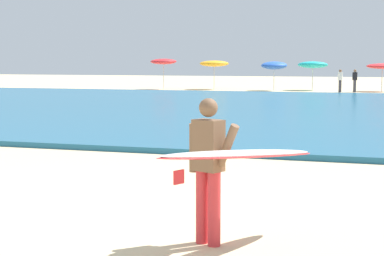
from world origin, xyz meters
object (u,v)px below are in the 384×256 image
object	(u,v)px
beachgoer_near_row_mid	(340,80)
beach_umbrella_4	(382,66)
surfer_with_board	(226,160)
beach_umbrella_2	(274,66)
beach_umbrella_1	(214,64)
beach_umbrella_0	(163,62)
beachgoer_near_row_left	(355,80)
beach_umbrella_3	(313,65)

from	to	relation	value
beachgoer_near_row_mid	beach_umbrella_4	bearing A→B (deg)	38.37
surfer_with_board	beach_umbrella_2	size ratio (longest dim) A/B	1.23
beach_umbrella_1	beach_umbrella_0	bearing A→B (deg)	-161.54
beach_umbrella_0	beach_umbrella_2	distance (m)	8.38
beachgoer_near_row_left	beach_umbrella_3	bearing A→B (deg)	143.17
beach_umbrella_0	beach_umbrella_4	xyz separation A→B (m)	(15.89, 1.47, -0.32)
beach_umbrella_2	beach_umbrella_4	world-z (taller)	beach_umbrella_2
beach_umbrella_2	surfer_with_board	bearing A→B (deg)	-80.28
beach_umbrella_1	beach_umbrella_4	size ratio (longest dim) A/B	1.00
surfer_with_board	beach_umbrella_4	size ratio (longest dim) A/B	1.20
beach_umbrella_3	beachgoer_near_row_mid	xyz separation A→B (m)	(2.22, -2.70, -1.02)
surfer_with_board	beach_umbrella_3	bearing A→B (deg)	95.76
beach_umbrella_0	beachgoer_near_row_mid	bearing A→B (deg)	-2.93
beach_umbrella_0	beachgoer_near_row_mid	distance (m)	13.26
beach_umbrella_0	beach_umbrella_1	size ratio (longest dim) A/B	1.06
beach_umbrella_0	beach_umbrella_1	distance (m)	3.85
beach_umbrella_1	beach_umbrella_3	size ratio (longest dim) A/B	0.99
surfer_with_board	beachgoer_near_row_left	world-z (taller)	surfer_with_board
beach_umbrella_4	beachgoer_near_row_mid	bearing A→B (deg)	-141.63
surfer_with_board	beach_umbrella_1	distance (m)	41.50
beach_umbrella_1	beachgoer_near_row_left	world-z (taller)	beach_umbrella_1
beach_umbrella_4	beachgoer_near_row_mid	xyz separation A→B (m)	(-2.71, -2.14, -0.94)
beach_umbrella_4	beach_umbrella_3	bearing A→B (deg)	173.55
beach_umbrella_1	beach_umbrella_3	distance (m)	7.36
beach_umbrella_3	beachgoer_near_row_left	distance (m)	4.10
beach_umbrella_0	beach_umbrella_1	world-z (taller)	beach_umbrella_0
surfer_with_board	beach_umbrella_3	xyz separation A→B (m)	(-4.11, 40.69, 0.83)
beach_umbrella_2	beach_umbrella_4	distance (m)	7.59
beach_umbrella_2	beach_umbrella_4	size ratio (longest dim) A/B	0.98
beach_umbrella_3	beachgoer_near_row_left	size ratio (longest dim) A/B	1.41
beach_umbrella_2	beachgoer_near_row_mid	size ratio (longest dim) A/B	1.37
beach_umbrella_1	beach_umbrella_3	world-z (taller)	beach_umbrella_1
beach_umbrella_0	beachgoer_near_row_mid	size ratio (longest dim) A/B	1.48
surfer_with_board	beach_umbrella_3	size ratio (longest dim) A/B	1.19
surfer_with_board	beachgoer_near_row_mid	bearing A→B (deg)	92.85
beach_umbrella_4	beachgoer_near_row_mid	distance (m)	3.58
beach_umbrella_1	beachgoer_near_row_mid	size ratio (longest dim) A/B	1.39
beach_umbrella_3	beachgoer_near_row_left	world-z (taller)	beach_umbrella_3
surfer_with_board	beach_umbrella_0	size ratio (longest dim) A/B	1.14
beach_umbrella_1	beach_umbrella_4	bearing A→B (deg)	1.17
beach_umbrella_3	beachgoer_near_row_mid	world-z (taller)	beach_umbrella_3
beach_umbrella_3	beach_umbrella_4	size ratio (longest dim) A/B	1.01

